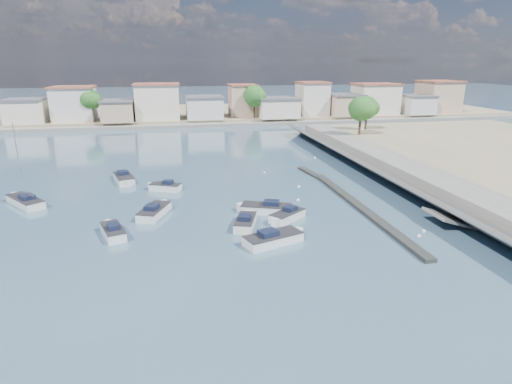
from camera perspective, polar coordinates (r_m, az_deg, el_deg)
ground at (r=72.05m, az=-1.38°, el=5.20°), size 400.00×400.00×0.00m
seawall_walkway at (r=54.06m, az=23.58°, el=0.68°), size 5.00×90.00×1.80m
breakwater at (r=48.45m, az=12.29°, el=-0.95°), size 2.00×31.02×0.35m
far_shore_land at (r=122.89m, az=-5.57°, el=10.41°), size 160.00×40.00×1.40m
far_shore_quay at (r=102.22m, az=-4.37°, el=8.92°), size 160.00×2.50×0.80m
far_town at (r=109.23m, az=0.90°, el=11.89°), size 113.01×12.80×8.35m
shore_trees at (r=100.05m, az=0.62°, el=12.15°), size 74.56×38.32×7.92m
motorboat_a at (r=40.13m, az=-18.58°, el=-4.99°), size 2.71×4.47×1.48m
motorboat_b at (r=40.22m, az=-1.37°, el=-4.00°), size 2.82×4.53×1.48m
motorboat_c at (r=43.73m, az=1.05°, el=-2.23°), size 5.65×3.62×1.48m
motorboat_d at (r=41.62m, az=4.02°, el=-3.30°), size 4.11×3.71×1.48m
motorboat_e at (r=44.23m, az=-13.27°, el=-2.48°), size 3.48×5.25×1.48m
motorboat_f at (r=52.26m, az=-12.19°, el=0.62°), size 4.06×2.89×1.48m
motorboat_g at (r=57.20m, az=-17.17°, el=1.67°), size 3.20×5.75×1.48m
motorboat_h at (r=36.61m, az=2.66°, el=-6.21°), size 5.68×3.57×1.48m
sailboat at (r=52.32m, az=-28.50°, el=-1.05°), size 4.99×5.67×9.00m
mooring_buoys at (r=51.20m, az=9.37°, el=0.06°), size 10.19×32.28×0.36m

